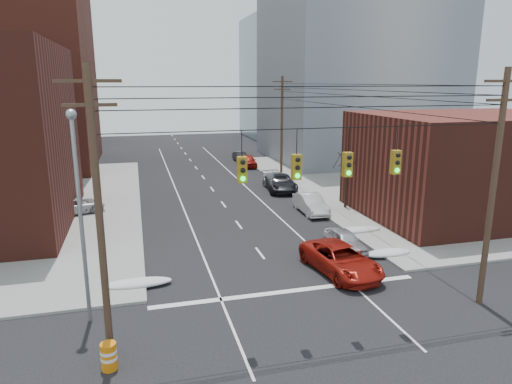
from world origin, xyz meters
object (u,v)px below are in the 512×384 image
parked_car_d (279,182)px  lot_car_b (75,206)px  lot_car_d (2,211)px  construction_barrel (109,356)px  parked_car_e (248,161)px  red_pickup (341,259)px  parked_car_c (281,183)px  parked_car_b (311,204)px  lot_car_a (33,217)px  parked_car_a (345,241)px  parked_car_f (241,157)px

parked_car_d → lot_car_b: bearing=-169.8°
lot_car_d → construction_barrel: lot_car_d is taller
parked_car_e → lot_car_b: 25.26m
red_pickup → parked_car_c: (2.85, 19.69, 0.00)m
construction_barrel → parked_car_d: bearing=60.4°
parked_car_b → lot_car_a: 21.02m
red_pickup → lot_car_d: red_pickup is taller
parked_car_a → lot_car_a: lot_car_a is taller
red_pickup → lot_car_d: 25.77m
lot_car_d → lot_car_a: bearing=-112.6°
parked_car_b → lot_car_a: parked_car_b is taller
lot_car_d → parked_car_d: bearing=-59.3°
red_pickup → parked_car_e: (2.85, 33.05, -0.03)m
parked_car_e → lot_car_d: bearing=-139.4°
lot_car_a → construction_barrel: (6.12, -19.00, -0.30)m
parked_car_a → parked_car_c: (1.12, 16.64, 0.13)m
lot_car_b → parked_car_d: bearing=-96.8°
parked_car_e → parked_car_f: bearing=93.6°
construction_barrel → parked_car_b: bearing=49.7°
parked_car_a → parked_car_b: (1.08, 8.55, 0.11)m
lot_car_d → construction_barrel: (8.66, -21.25, -0.29)m
lot_car_b → construction_barrel: bearing=168.9°
parked_car_b → lot_car_d: bearing=171.7°
parked_car_a → lot_car_d: (-22.44, 12.28, 0.17)m
parked_car_c → parked_car_f: parked_car_c is taller
parked_car_c → lot_car_a: (-21.02, -6.60, 0.05)m
lot_car_b → construction_barrel: lot_car_b is taller
parked_car_e → construction_barrel: size_ratio=4.23×
parked_car_f → lot_car_b: (-18.45, -21.40, 0.14)m
parked_car_c → construction_barrel: size_ratio=5.39×
parked_car_e → lot_car_b: (-18.45, -17.24, 0.02)m
parked_car_a → parked_car_d: parked_car_d is taller
parked_car_c → lot_car_d: bearing=-161.9°
lot_car_a → parked_car_c: bearing=-88.0°
red_pickup → lot_car_b: (-15.61, 15.81, -0.01)m
parked_car_b → lot_car_d: (-23.52, 3.73, 0.06)m
red_pickup → lot_car_d: (-20.71, 15.34, 0.05)m
parked_car_d → lot_car_d: (-23.56, -4.94, 0.06)m
parked_car_c → parked_car_a: bearing=-86.3°
parked_car_d → parked_car_e: bearing=86.5°
parked_car_a → parked_car_e: parked_car_e is taller
parked_car_d → lot_car_d: size_ratio=1.34×
parked_car_f → lot_car_d: size_ratio=0.97×
parked_car_d → construction_barrel: size_ratio=5.10×
red_pickup → parked_car_a: 3.51m
parked_car_a → construction_barrel: parked_car_a is taller
parked_car_a → parked_car_f: (1.12, 34.15, -0.02)m
parked_car_a → lot_car_a: bearing=151.3°
parked_car_c → parked_car_d: (0.00, 0.59, -0.01)m
lot_car_a → parked_car_b: bearing=-109.5°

